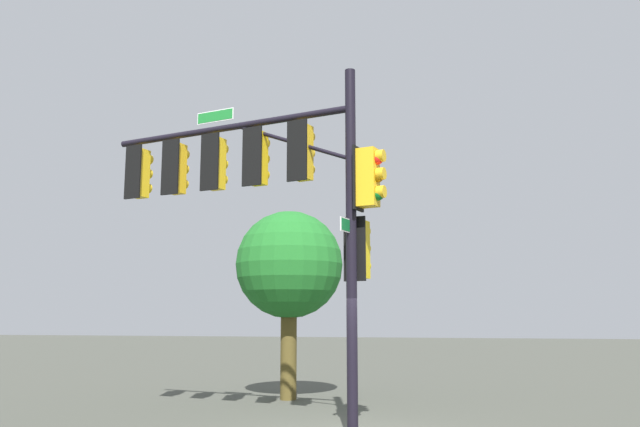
# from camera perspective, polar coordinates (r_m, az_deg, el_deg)

# --- Properties ---
(signal_pole_assembly) EXTENTS (6.32, 2.07, 6.91)m
(signal_pole_assembly) POSITION_cam_1_polar(r_m,az_deg,el_deg) (13.19, -4.60, 2.43)
(signal_pole_assembly) COLOR black
(signal_pole_assembly) RESTS_ON ground_plane
(tree_mid) EXTENTS (2.93, 2.93, 5.06)m
(tree_mid) POSITION_cam_1_polar(r_m,az_deg,el_deg) (17.80, -2.73, -4.63)
(tree_mid) COLOR #50431D
(tree_mid) RESTS_ON ground_plane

